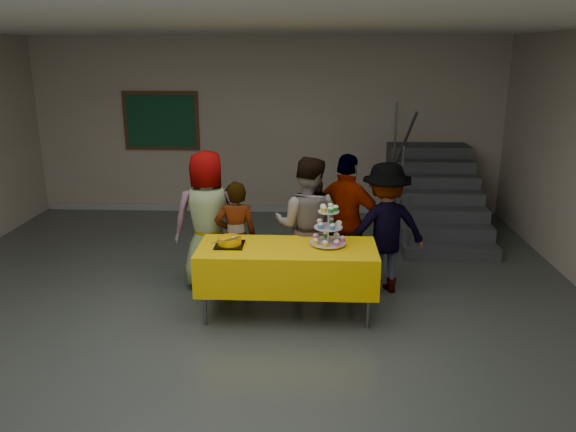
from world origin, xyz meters
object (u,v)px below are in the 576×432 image
Objects in this scene: noticeboard at (161,121)px; bake_table at (287,266)px; schoolchild_d at (347,222)px; schoolchild_e at (385,228)px; bear_cake at (230,240)px; schoolchild_a at (208,220)px; staircase at (432,199)px; schoolchild_c at (307,226)px; cupcake_stand at (328,229)px; schoolchild_b at (236,238)px.

bake_table is at bearing -59.76° from noticeboard.
schoolchild_d is 1.05× the size of schoolchild_e.
bear_cake is 0.22× the size of schoolchild_a.
bear_cake is 4.23m from staircase.
schoolchild_a is 1.03× the size of schoolchild_c.
cupcake_stand is 0.33× the size of schoolchild_b.
cupcake_stand is 0.34× the size of noticeboard.
noticeboard is at bearing -42.00° from schoolchild_c.
bear_cake is (-0.61, 0.02, 0.27)m from bake_table.
schoolchild_b is at bearing -137.01° from staircase.
schoolchild_e reaches higher than bake_table.
schoolchild_d is at bearing 71.13° from cupcake_stand.
staircase reaches higher than schoolchild_b.
bear_cake is 0.15× the size of staircase.
schoolchild_d is at bearing 30.66° from bear_cake.
cupcake_stand is 0.92m from schoolchild_e.
cupcake_stand is at bearing -119.24° from staircase.
schoolchild_e is at bearing -44.08° from noticeboard.
bear_cake reaches higher than bake_table.
schoolchild_e is 4.87m from noticeboard.
bake_table is at bearing 131.86° from schoolchild_a.
schoolchild_a is at bearing -35.76° from schoolchild_b.
schoolchild_d is 2.87m from staircase.
schoolchild_a reaches higher than schoolchild_c.
schoolchild_c is at bearing 172.63° from schoolchild_b.
bear_cake is 1.48m from schoolchild_d.
schoolchild_e is (1.71, 0.67, -0.06)m from bear_cake.
schoolchild_e is (0.90, 0.06, -0.04)m from schoolchild_c.
schoolchild_b is 1.73m from schoolchild_e.
schoolchild_c is 0.49m from schoolchild_d.
cupcake_stand is 3.60m from staircase.
noticeboard reaches higher than schoolchild_a.
schoolchild_b is 0.84m from schoolchild_c.
schoolchild_d reaches higher than cupcake_stand.
bake_table is 0.59m from cupcake_stand.
schoolchild_e is at bearing -165.10° from schoolchild_c.
bear_cake is at bearing -176.66° from cupcake_stand.
noticeboard is (-2.78, 3.95, 0.65)m from cupcake_stand.
bear_cake is 4.44m from noticeboard.
schoolchild_a is at bearing 142.23° from bake_table.
bake_table is 1.45× the size of noticeboard.
staircase is (1.74, 3.11, -0.46)m from cupcake_stand.
schoolchild_c is at bearing -53.14° from noticeboard.
cupcake_stand is 1.56m from schoolchild_a.
schoolchild_c is 4.32m from noticeboard.
noticeboard is (-3.01, 3.25, 0.79)m from schoolchild_d.
schoolchild_b is 0.86× the size of schoolchild_e.
bear_cake is 0.82m from schoolchild_a.
schoolchild_a is 1.64m from schoolchild_d.
schoolchild_d is 0.45m from schoolchild_e.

